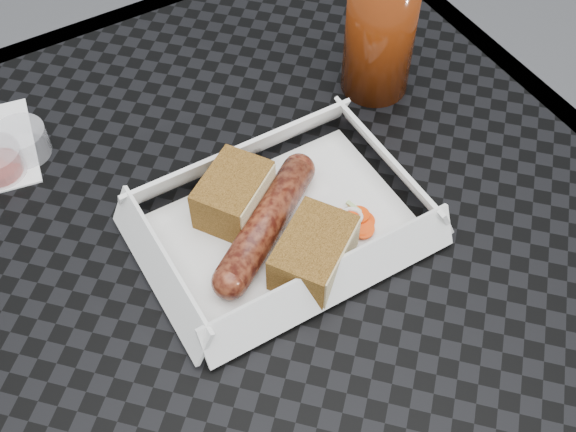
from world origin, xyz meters
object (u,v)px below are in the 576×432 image
(food_tray, at_px, (282,227))
(bratwurst, at_px, (266,223))
(patio_table, at_px, (241,319))
(drink_glass, at_px, (381,27))

(food_tray, height_order, bratwurst, bratwurst)
(patio_table, bearing_deg, food_tray, 21.26)
(patio_table, xyz_separation_m, food_tray, (0.06, 0.02, 0.08))
(patio_table, distance_m, bratwurst, 0.11)
(patio_table, height_order, drink_glass, drink_glass)
(food_tray, distance_m, drink_glass, 0.23)
(patio_table, relative_size, bratwurst, 5.58)
(drink_glass, bearing_deg, food_tray, -147.48)
(patio_table, xyz_separation_m, bratwurst, (0.04, 0.02, 0.10))
(patio_table, distance_m, food_tray, 0.10)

